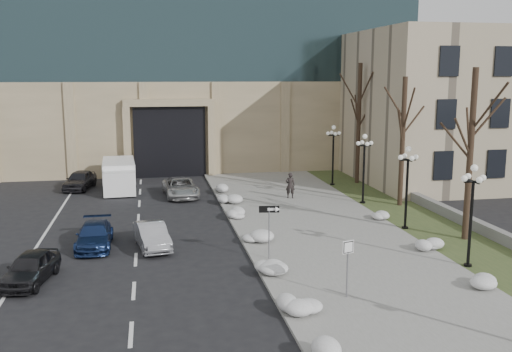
# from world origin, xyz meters

# --- Properties ---
(ground) EXTENTS (160.00, 160.00, 0.00)m
(ground) POSITION_xyz_m (0.00, 0.00, 0.00)
(ground) COLOR black
(ground) RESTS_ON ground
(sidewalk) EXTENTS (9.00, 40.00, 0.12)m
(sidewalk) POSITION_xyz_m (3.50, 14.00, 0.06)
(sidewalk) COLOR gray
(sidewalk) RESTS_ON ground
(curb) EXTENTS (0.30, 40.00, 0.14)m
(curb) POSITION_xyz_m (-1.00, 14.00, 0.07)
(curb) COLOR gray
(curb) RESTS_ON ground
(grass_strip) EXTENTS (4.00, 40.00, 0.10)m
(grass_strip) POSITION_xyz_m (10.00, 14.00, 0.05)
(grass_strip) COLOR #364623
(grass_strip) RESTS_ON ground
(stone_wall) EXTENTS (0.50, 30.00, 0.70)m
(stone_wall) POSITION_xyz_m (12.00, 16.00, 0.35)
(stone_wall) COLOR gray
(stone_wall) RESTS_ON ground
(classical_building) EXTENTS (22.00, 18.12, 12.00)m
(classical_building) POSITION_xyz_m (22.00, 27.98, 6.00)
(classical_building) COLOR tan
(classical_building) RESTS_ON ground
(car_a) EXTENTS (2.26, 4.07, 1.31)m
(car_a) POSITION_xyz_m (-10.76, 7.74, 0.65)
(car_a) COLOR black
(car_a) RESTS_ON ground
(car_b) EXTENTS (2.02, 4.09, 1.29)m
(car_b) POSITION_xyz_m (-5.72, 11.73, 0.65)
(car_b) COLOR #A8A9AF
(car_b) RESTS_ON ground
(car_c) EXTENTS (1.72, 4.22, 1.22)m
(car_c) POSITION_xyz_m (-8.57, 12.41, 0.61)
(car_c) COLOR navy
(car_c) RESTS_ON ground
(car_d) EXTENTS (2.62, 4.99, 1.34)m
(car_d) POSITION_xyz_m (-3.61, 23.76, 0.67)
(car_d) COLOR #B5B5B5
(car_d) RESTS_ON ground
(car_e) EXTENTS (2.49, 4.46, 1.43)m
(car_e) POSITION_xyz_m (-11.00, 27.85, 0.72)
(car_e) COLOR #2D2C31
(car_e) RESTS_ON ground
(pedestrian) EXTENTS (0.75, 0.59, 1.79)m
(pedestrian) POSITION_xyz_m (3.85, 21.35, 1.02)
(pedestrian) COLOR black
(pedestrian) RESTS_ON sidewalk
(box_truck) EXTENTS (2.70, 6.82, 2.13)m
(box_truck) POSITION_xyz_m (-8.04, 27.22, 1.03)
(box_truck) COLOR white
(box_truck) RESTS_ON ground
(one_way_sign) EXTENTS (0.99, 0.31, 2.66)m
(one_way_sign) POSITION_xyz_m (-0.17, 8.62, 2.19)
(one_way_sign) COLOR slate
(one_way_sign) RESTS_ON ground
(keep_sign) EXTENTS (0.50, 0.19, 2.39)m
(keep_sign) POSITION_xyz_m (1.67, 3.51, 1.76)
(keep_sign) COLOR slate
(keep_sign) RESTS_ON ground
(snow_clump_b) EXTENTS (1.10, 1.60, 0.36)m
(snow_clump_b) POSITION_xyz_m (-0.49, 2.71, 0.30)
(snow_clump_b) COLOR silver
(snow_clump_b) RESTS_ON sidewalk
(snow_clump_c) EXTENTS (1.10, 1.60, 0.36)m
(snow_clump_c) POSITION_xyz_m (-0.85, 7.05, 0.30)
(snow_clump_c) COLOR silver
(snow_clump_c) RESTS_ON sidewalk
(snow_clump_d) EXTENTS (1.10, 1.60, 0.36)m
(snow_clump_d) POSITION_xyz_m (-0.36, 11.85, 0.30)
(snow_clump_d) COLOR silver
(snow_clump_d) RESTS_ON sidewalk
(snow_clump_e) EXTENTS (1.10, 1.60, 0.36)m
(snow_clump_e) POSITION_xyz_m (-0.86, 16.50, 0.30)
(snow_clump_e) COLOR silver
(snow_clump_e) RESTS_ON sidewalk
(snow_clump_f) EXTENTS (1.10, 1.60, 0.36)m
(snow_clump_f) POSITION_xyz_m (-0.58, 20.59, 0.30)
(snow_clump_f) COLOR silver
(snow_clump_f) RESTS_ON sidewalk
(snow_clump_g) EXTENTS (1.10, 1.60, 0.36)m
(snow_clump_g) POSITION_xyz_m (-0.73, 24.55, 0.30)
(snow_clump_g) COLOR silver
(snow_clump_g) RESTS_ON sidewalk
(snow_clump_h) EXTENTS (1.10, 1.60, 0.36)m
(snow_clump_h) POSITION_xyz_m (7.41, 3.44, 0.30)
(snow_clump_h) COLOR silver
(snow_clump_h) RESTS_ON sidewalk
(snow_clump_i) EXTENTS (1.10, 1.60, 0.36)m
(snow_clump_i) POSITION_xyz_m (7.66, 8.50, 0.30)
(snow_clump_i) COLOR silver
(snow_clump_i) RESTS_ON sidewalk
(snow_clump_j) EXTENTS (1.10, 1.60, 0.36)m
(snow_clump_j) POSITION_xyz_m (7.51, 14.86, 0.30)
(snow_clump_j) COLOR silver
(snow_clump_j) RESTS_ON sidewalk
(lamppost_a) EXTENTS (1.18, 1.18, 4.76)m
(lamppost_a) POSITION_xyz_m (8.30, 6.00, 3.07)
(lamppost_a) COLOR black
(lamppost_a) RESTS_ON ground
(lamppost_b) EXTENTS (1.18, 1.18, 4.76)m
(lamppost_b) POSITION_xyz_m (8.30, 12.50, 3.07)
(lamppost_b) COLOR black
(lamppost_b) RESTS_ON ground
(lamppost_c) EXTENTS (1.18, 1.18, 4.76)m
(lamppost_c) POSITION_xyz_m (8.30, 19.00, 3.07)
(lamppost_c) COLOR black
(lamppost_c) RESTS_ON ground
(lamppost_d) EXTENTS (1.18, 1.18, 4.76)m
(lamppost_d) POSITION_xyz_m (8.30, 25.50, 3.07)
(lamppost_d) COLOR black
(lamppost_d) RESTS_ON ground
(tree_near) EXTENTS (3.20, 3.20, 9.00)m
(tree_near) POSITION_xyz_m (10.50, 10.00, 5.83)
(tree_near) COLOR black
(tree_near) RESTS_ON ground
(tree_mid) EXTENTS (3.20, 3.20, 8.50)m
(tree_mid) POSITION_xyz_m (10.50, 18.00, 5.50)
(tree_mid) COLOR black
(tree_mid) RESTS_ON ground
(tree_far) EXTENTS (3.20, 3.20, 9.50)m
(tree_far) POSITION_xyz_m (10.50, 26.00, 6.15)
(tree_far) COLOR black
(tree_far) RESTS_ON ground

